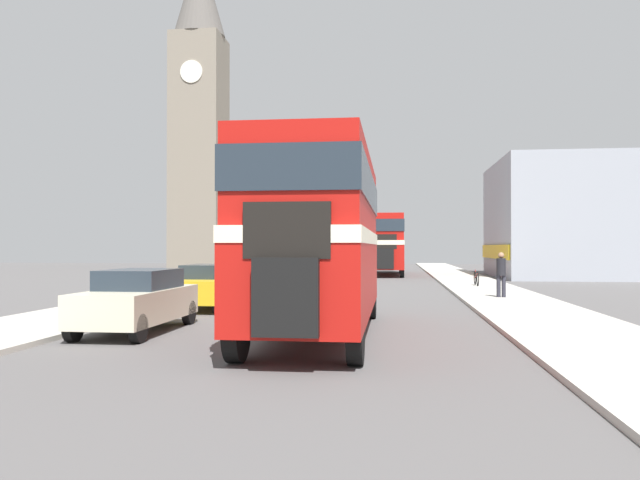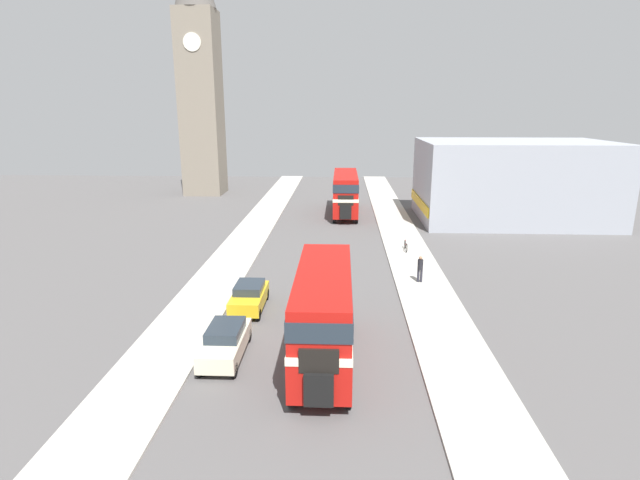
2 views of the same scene
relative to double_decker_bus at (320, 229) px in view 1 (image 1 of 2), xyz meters
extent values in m
plane|color=#565454|center=(-0.70, 1.71, -2.51)|extent=(120.00, 120.00, 0.00)
cube|color=#B7B2A8|center=(6.05, 1.71, -2.45)|extent=(3.50, 120.00, 0.12)
cube|color=#B7B2A8|center=(-7.45, 1.71, -2.45)|extent=(3.50, 120.00, 0.12)
cube|color=#B2140F|center=(0.00, 0.02, -1.16)|extent=(2.43, 9.19, 1.61)
cube|color=beige|center=(0.00, 0.02, -0.21)|extent=(2.45, 9.24, 0.29)
cube|color=#B2140F|center=(0.00, 0.02, 0.81)|extent=(2.38, 9.01, 1.76)
cube|color=#232D38|center=(0.00, 0.02, 0.90)|extent=(2.45, 9.10, 0.79)
cube|color=black|center=(0.00, -4.67, -1.25)|extent=(1.09, 0.20, 1.29)
cube|color=black|center=(0.00, -4.54, -0.15)|extent=(1.46, 0.12, 0.94)
cylinder|color=black|center=(-1.07, -3.66, -1.94)|extent=(0.28, 1.14, 1.14)
cylinder|color=black|center=(1.07, -3.66, -1.94)|extent=(0.28, 1.14, 1.14)
cylinder|color=black|center=(-1.07, 3.59, -1.94)|extent=(0.28, 1.14, 1.14)
cylinder|color=black|center=(1.07, 3.59, -1.94)|extent=(0.28, 1.14, 1.14)
cube|color=#B2140F|center=(1.14, 32.18, -1.13)|extent=(2.51, 10.59, 1.68)
cube|color=beige|center=(1.14, 32.18, -0.13)|extent=(2.53, 10.64, 0.31)
cube|color=#B2140F|center=(1.14, 32.18, 0.94)|extent=(2.46, 10.38, 1.84)
cube|color=#232D38|center=(1.14, 32.18, 1.03)|extent=(2.53, 10.48, 0.83)
cube|color=black|center=(1.14, 26.78, -1.21)|extent=(1.13, 0.20, 1.35)
cube|color=black|center=(1.14, 26.93, -0.07)|extent=(1.50, 0.12, 0.98)
cylinder|color=black|center=(0.03, 27.79, -1.94)|extent=(0.28, 1.14, 1.14)
cylinder|color=black|center=(2.26, 27.79, -1.94)|extent=(0.28, 1.14, 1.14)
cylinder|color=black|center=(0.03, 36.45, -1.94)|extent=(0.28, 1.14, 1.14)
cylinder|color=black|center=(2.26, 36.45, -1.94)|extent=(0.28, 1.14, 1.14)
cube|color=beige|center=(-4.49, -0.06, -1.84)|extent=(1.69, 4.24, 0.76)
cube|color=#232D38|center=(-4.49, 0.11, -1.22)|extent=(1.48, 2.20, 0.48)
cylinder|color=black|center=(-5.23, -1.73, -2.19)|extent=(0.20, 0.64, 0.64)
cylinder|color=black|center=(-3.75, -1.73, -2.19)|extent=(0.20, 0.64, 0.64)
cylinder|color=black|center=(-5.23, 1.61, -2.19)|extent=(0.20, 0.64, 0.64)
cylinder|color=black|center=(-3.75, 1.61, -2.19)|extent=(0.20, 0.64, 0.64)
cube|color=gold|center=(-4.43, 5.66, -1.85)|extent=(1.72, 3.93, 0.74)
cube|color=#232D38|center=(-4.43, 5.82, -1.25)|extent=(1.51, 2.04, 0.45)
cylinder|color=black|center=(-5.19, 4.15, -2.19)|extent=(0.20, 0.64, 0.64)
cylinder|color=black|center=(-3.68, 4.15, -2.19)|extent=(0.20, 0.64, 0.64)
cylinder|color=black|center=(-5.19, 7.18, -2.19)|extent=(0.20, 0.64, 0.64)
cylinder|color=black|center=(-3.68, 7.18, -2.19)|extent=(0.20, 0.64, 0.64)
cylinder|color=#282833|center=(5.79, 10.35, -1.97)|extent=(0.16, 0.16, 0.85)
cylinder|color=#282833|center=(5.98, 10.35, -1.97)|extent=(0.16, 0.16, 0.85)
cylinder|color=black|center=(5.88, 10.35, -1.21)|extent=(0.35, 0.35, 0.67)
sphere|color=#9E7051|center=(5.88, 10.35, -0.76)|extent=(0.23, 0.23, 0.23)
torus|color=black|center=(5.89, 17.26, -2.04)|extent=(0.05, 0.71, 0.71)
torus|color=black|center=(5.89, 18.31, -2.04)|extent=(0.05, 0.71, 0.71)
cylinder|color=maroon|center=(5.89, 17.79, -1.89)|extent=(0.04, 1.06, 0.34)
cylinder|color=maroon|center=(5.89, 18.16, -1.82)|extent=(0.04, 0.04, 0.43)
cube|color=gray|center=(-17.37, 44.77, 8.90)|extent=(4.82, 4.82, 22.83)
cylinder|color=silver|center=(-17.37, 42.31, 16.21)|extent=(2.17, 0.10, 2.17)
cube|color=#999EA8|center=(17.85, 29.97, 1.46)|extent=(18.19, 11.80, 7.95)
cube|color=gold|center=(8.69, 29.97, -0.76)|extent=(0.12, 11.21, 0.95)
camera|label=1|loc=(1.76, -14.63, -0.43)|focal=35.00mm
camera|label=2|loc=(0.75, -20.61, 8.62)|focal=28.00mm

